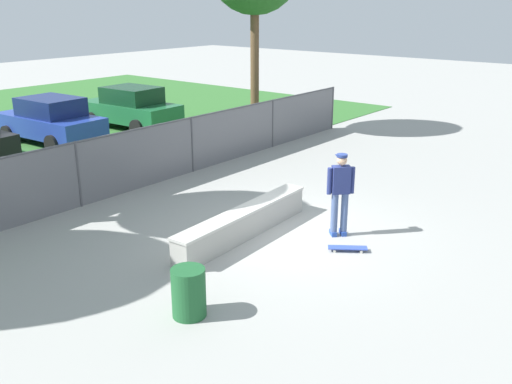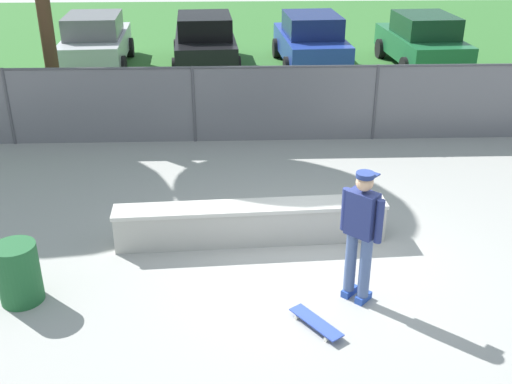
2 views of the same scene
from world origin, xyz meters
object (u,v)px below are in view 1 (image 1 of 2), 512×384
object	(u,v)px
skateboard	(348,248)
car_blue	(50,120)
skateboarder	(340,191)
trash_bin	(189,293)
concrete_ledge	(244,223)
car_green	(131,107)

from	to	relation	value
skateboard	car_blue	size ratio (longest dim) A/B	0.18
skateboarder	trash_bin	distance (m)	4.47
car_blue	trash_bin	size ratio (longest dim) A/B	5.16
skateboard	car_blue	world-z (taller)	car_blue
concrete_ledge	skateboarder	distance (m)	2.19
skateboarder	car_green	bearing A→B (deg)	70.59
concrete_ledge	car_green	world-z (taller)	car_green
skateboarder	trash_bin	world-z (taller)	skateboarder
concrete_ledge	trash_bin	world-z (taller)	trash_bin
car_blue	skateboard	bearing A→B (deg)	-96.36
trash_bin	car_green	bearing A→B (deg)	54.21
car_blue	car_green	size ratio (longest dim) A/B	1.00
skateboard	car_green	world-z (taller)	car_green
car_blue	trash_bin	bearing A→B (deg)	-113.19
skateboard	car_green	size ratio (longest dim) A/B	0.18
concrete_ledge	trash_bin	xyz separation A→B (m)	(-3.08, -1.44, 0.10)
skateboarder	car_green	size ratio (longest dim) A/B	0.43
skateboarder	skateboard	bearing A→B (deg)	-135.70
concrete_ledge	car_blue	world-z (taller)	car_blue
car_green	trash_bin	distance (m)	14.98
car_blue	trash_bin	xyz separation A→B (m)	(-5.28, -12.33, -0.42)
skateboarder	car_blue	size ratio (longest dim) A/B	0.43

